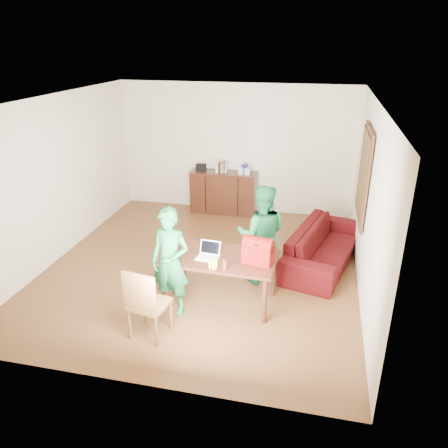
% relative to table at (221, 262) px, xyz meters
% --- Properties ---
extents(room, '(5.20, 5.70, 2.90)m').
position_rel_table_xyz_m(room, '(-0.53, 1.07, 0.67)').
color(room, '#4C2E13').
rests_on(room, ground).
extents(table, '(1.58, 0.93, 0.73)m').
position_rel_table_xyz_m(table, '(0.00, 0.00, 0.00)').
color(table, black).
rests_on(table, ground).
extents(chair, '(0.51, 0.50, 0.99)m').
position_rel_table_xyz_m(chair, '(-0.70, -0.97, -0.35)').
color(chair, brown).
rests_on(chair, ground).
extents(person_near, '(0.61, 0.45, 1.52)m').
position_rel_table_xyz_m(person_near, '(-0.61, -0.37, 0.13)').
color(person_near, '#166332').
rests_on(person_near, ground).
extents(person_far, '(0.84, 0.70, 1.56)m').
position_rel_table_xyz_m(person_far, '(0.46, 0.72, 0.15)').
color(person_far, '#166637').
rests_on(person_far, ground).
extents(laptop, '(0.31, 0.23, 0.21)m').
position_rel_table_xyz_m(laptop, '(-0.17, -0.10, 0.13)').
color(laptop, white).
rests_on(laptop, table).
extents(bananas, '(0.17, 0.12, 0.06)m').
position_rel_table_xyz_m(bananas, '(-0.01, -0.39, 0.12)').
color(bananas, gold).
rests_on(bananas, table).
extents(bottle, '(0.07, 0.07, 0.18)m').
position_rel_table_xyz_m(bottle, '(0.14, -0.36, 0.18)').
color(bottle, '#521E12').
rests_on(bottle, table).
extents(red_bag, '(0.44, 0.31, 0.29)m').
position_rel_table_xyz_m(red_bag, '(0.53, -0.06, 0.24)').
color(red_bag, maroon).
rests_on(red_bag, table).
extents(sofa, '(1.37, 2.33, 0.64)m').
position_rel_table_xyz_m(sofa, '(1.41, 1.51, -0.32)').
color(sofa, '#3A070D').
rests_on(sofa, ground).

